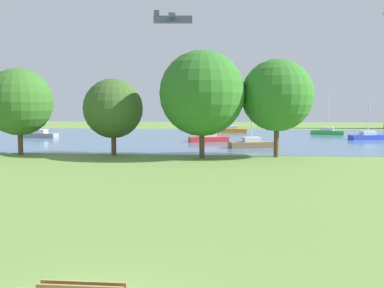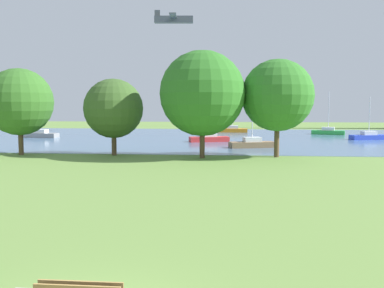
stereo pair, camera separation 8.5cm
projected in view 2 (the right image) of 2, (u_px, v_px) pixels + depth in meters
name	position (u px, v px, depth m)	size (l,w,h in m)	color
ground_plane	(187.00, 168.00, 30.49)	(160.00, 160.00, 0.00)	olive
water_surface	(208.00, 138.00, 58.25)	(140.00, 40.00, 0.02)	#507499
sailboat_red	(209.00, 138.00, 51.87)	(5.03, 2.81, 6.49)	red
sailboat_gray	(41.00, 134.00, 58.52)	(4.95, 2.09, 7.57)	gray
sailboat_brown	(252.00, 143.00, 44.88)	(5.03, 2.81, 8.02)	brown
sailboat_blue	(369.00, 136.00, 54.95)	(5.02, 2.63, 5.48)	blue
sailboat_green	(328.00, 131.00, 64.32)	(5.03, 2.80, 6.38)	green
sailboat_orange	(232.00, 130.00, 69.08)	(4.81, 1.54, 5.34)	orange
tree_east_far	(19.00, 102.00, 38.14)	(6.02, 6.02, 7.80)	brown
tree_east_near	(113.00, 109.00, 37.94)	(5.32, 5.32, 6.87)	brown
tree_west_near	(202.00, 93.00, 35.87)	(7.25, 7.25, 9.13)	brown
tree_west_far	(278.00, 95.00, 36.51)	(6.22, 6.22, 8.46)	brown
light_aircraft	(173.00, 19.00, 70.29)	(6.47, 8.46, 2.10)	#4C5156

